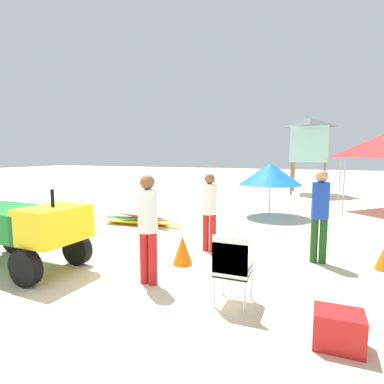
{
  "coord_description": "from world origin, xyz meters",
  "views": [
    {
      "loc": [
        3.49,
        -4.6,
        2.1
      ],
      "look_at": [
        0.83,
        2.02,
        1.24
      ],
      "focal_mm": 29.78,
      "sensor_mm": 36.0,
      "label": 1
    }
  ],
  "objects_px": {
    "beach_umbrella_left": "(270,174)",
    "cooler_box": "(338,329)",
    "utility_cart": "(22,226)",
    "lifeguard_near_right": "(320,210)",
    "lifeguard_near_left": "(209,207)",
    "traffic_cone_near": "(182,250)",
    "stacked_plastic_chairs": "(232,264)",
    "surfboard_pile": "(140,219)",
    "popup_canopy": "(384,146)",
    "lifeguard_near_center": "(148,222)",
    "lifeguard_tower": "(310,140)"
  },
  "relations": [
    {
      "from": "surfboard_pile",
      "to": "beach_umbrella_left",
      "type": "xyz_separation_m",
      "value": [
        3.32,
        2.85,
        1.24
      ]
    },
    {
      "from": "surfboard_pile",
      "to": "beach_umbrella_left",
      "type": "height_order",
      "value": "beach_umbrella_left"
    },
    {
      "from": "lifeguard_near_center",
      "to": "traffic_cone_near",
      "type": "height_order",
      "value": "lifeguard_near_center"
    },
    {
      "from": "lifeguard_tower",
      "to": "stacked_plastic_chairs",
      "type": "bearing_deg",
      "value": -92.04
    },
    {
      "from": "lifeguard_tower",
      "to": "cooler_box",
      "type": "height_order",
      "value": "lifeguard_tower"
    },
    {
      "from": "lifeguard_tower",
      "to": "cooler_box",
      "type": "xyz_separation_m",
      "value": [
        0.83,
        -14.13,
        -2.6
      ]
    },
    {
      "from": "utility_cart",
      "to": "lifeguard_near_right",
      "type": "bearing_deg",
      "value": 24.75
    },
    {
      "from": "utility_cart",
      "to": "traffic_cone_near",
      "type": "distance_m",
      "value": 2.97
    },
    {
      "from": "lifeguard_near_center",
      "to": "surfboard_pile",
      "type": "bearing_deg",
      "value": 123.21
    },
    {
      "from": "lifeguard_near_center",
      "to": "lifeguard_tower",
      "type": "height_order",
      "value": "lifeguard_tower"
    },
    {
      "from": "lifeguard_near_left",
      "to": "beach_umbrella_left",
      "type": "xyz_separation_m",
      "value": [
        0.63,
        4.41,
        0.47
      ]
    },
    {
      "from": "beach_umbrella_left",
      "to": "cooler_box",
      "type": "bearing_deg",
      "value": -75.95
    },
    {
      "from": "popup_canopy",
      "to": "cooler_box",
      "type": "relative_size",
      "value": 5.43
    },
    {
      "from": "popup_canopy",
      "to": "traffic_cone_near",
      "type": "bearing_deg",
      "value": -119.46
    },
    {
      "from": "utility_cart",
      "to": "lifeguard_near_right",
      "type": "xyz_separation_m",
      "value": [
        5.03,
        2.32,
        0.26
      ]
    },
    {
      "from": "stacked_plastic_chairs",
      "to": "surfboard_pile",
      "type": "height_order",
      "value": "stacked_plastic_chairs"
    },
    {
      "from": "lifeguard_near_left",
      "to": "cooler_box",
      "type": "distance_m",
      "value": 3.74
    },
    {
      "from": "utility_cart",
      "to": "surfboard_pile",
      "type": "bearing_deg",
      "value": 87.69
    },
    {
      "from": "popup_canopy",
      "to": "lifeguard_near_left",
      "type": "bearing_deg",
      "value": -121.59
    },
    {
      "from": "surfboard_pile",
      "to": "cooler_box",
      "type": "bearing_deg",
      "value": -40.13
    },
    {
      "from": "traffic_cone_near",
      "to": "surfboard_pile",
      "type": "bearing_deg",
      "value": 134.38
    },
    {
      "from": "utility_cart",
      "to": "lifeguard_tower",
      "type": "height_order",
      "value": "lifeguard_tower"
    },
    {
      "from": "lifeguard_tower",
      "to": "traffic_cone_near",
      "type": "height_order",
      "value": "lifeguard_tower"
    },
    {
      "from": "surfboard_pile",
      "to": "popup_canopy",
      "type": "xyz_separation_m",
      "value": [
        6.93,
        5.34,
        2.18
      ]
    },
    {
      "from": "surfboard_pile",
      "to": "lifeguard_near_left",
      "type": "distance_m",
      "value": 3.2
    },
    {
      "from": "cooler_box",
      "to": "utility_cart",
      "type": "bearing_deg",
      "value": 174.51
    },
    {
      "from": "lifeguard_near_right",
      "to": "stacked_plastic_chairs",
      "type": "bearing_deg",
      "value": -114.74
    },
    {
      "from": "lifeguard_near_right",
      "to": "cooler_box",
      "type": "height_order",
      "value": "lifeguard_near_right"
    },
    {
      "from": "utility_cart",
      "to": "lifeguard_tower",
      "type": "distance_m",
      "value": 14.47
    },
    {
      "from": "stacked_plastic_chairs",
      "to": "beach_umbrella_left",
      "type": "relative_size",
      "value": 0.49
    },
    {
      "from": "popup_canopy",
      "to": "lifeguard_tower",
      "type": "bearing_deg",
      "value": 120.56
    },
    {
      "from": "surfboard_pile",
      "to": "cooler_box",
      "type": "relative_size",
      "value": 4.86
    },
    {
      "from": "utility_cart",
      "to": "traffic_cone_near",
      "type": "bearing_deg",
      "value": 25.59
    },
    {
      "from": "popup_canopy",
      "to": "lifeguard_tower",
      "type": "height_order",
      "value": "lifeguard_tower"
    },
    {
      "from": "popup_canopy",
      "to": "beach_umbrella_left",
      "type": "height_order",
      "value": "popup_canopy"
    },
    {
      "from": "lifeguard_near_center",
      "to": "popup_canopy",
      "type": "bearing_deg",
      "value": 62.8
    },
    {
      "from": "beach_umbrella_left",
      "to": "cooler_box",
      "type": "xyz_separation_m",
      "value": [
        1.79,
        -7.16,
        -1.23
      ]
    },
    {
      "from": "stacked_plastic_chairs",
      "to": "lifeguard_near_right",
      "type": "distance_m",
      "value": 2.64
    },
    {
      "from": "lifeguard_near_center",
      "to": "cooler_box",
      "type": "height_order",
      "value": "lifeguard_near_center"
    },
    {
      "from": "popup_canopy",
      "to": "lifeguard_tower",
      "type": "xyz_separation_m",
      "value": [
        -2.65,
        4.49,
        0.43
      ]
    },
    {
      "from": "stacked_plastic_chairs",
      "to": "popup_canopy",
      "type": "bearing_deg",
      "value": 71.12
    },
    {
      "from": "lifeguard_near_left",
      "to": "traffic_cone_near",
      "type": "bearing_deg",
      "value": -101.88
    },
    {
      "from": "surfboard_pile",
      "to": "lifeguard_near_right",
      "type": "bearing_deg",
      "value": -16.87
    },
    {
      "from": "utility_cart",
      "to": "popup_canopy",
      "type": "xyz_separation_m",
      "value": [
        7.08,
        9.14,
        1.59
      ]
    },
    {
      "from": "popup_canopy",
      "to": "traffic_cone_near",
      "type": "distance_m",
      "value": 9.28
    },
    {
      "from": "utility_cart",
      "to": "lifeguard_near_left",
      "type": "bearing_deg",
      "value": 38.25
    },
    {
      "from": "beach_umbrella_left",
      "to": "popup_canopy",
      "type": "bearing_deg",
      "value": 34.52
    },
    {
      "from": "lifeguard_near_right",
      "to": "traffic_cone_near",
      "type": "relative_size",
      "value": 3.24
    },
    {
      "from": "lifeguard_near_center",
      "to": "lifeguard_tower",
      "type": "relative_size",
      "value": 0.45
    },
    {
      "from": "lifeguard_near_left",
      "to": "cooler_box",
      "type": "relative_size",
      "value": 3.25
    }
  ]
}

